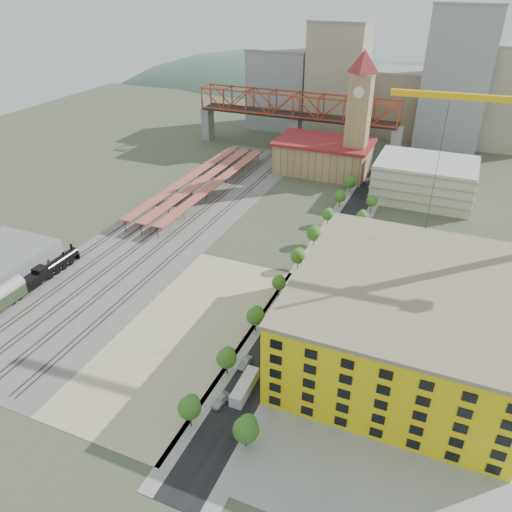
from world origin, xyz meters
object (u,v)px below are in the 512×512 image
at_px(clock_tower, 360,105).
at_px(site_trailer_b, 277,335).
at_px(construction_building, 404,319).
at_px(car_0, 221,400).
at_px(locomotive, 51,269).
at_px(site_trailer_a, 245,387).
at_px(site_trailer_c, 294,306).
at_px(site_trailer_d, 304,289).

height_order(clock_tower, site_trailer_b, clock_tower).
xyz_separation_m(construction_building, car_0, (-29.00, -27.94, -8.62)).
bearing_deg(locomotive, construction_building, 2.77).
height_order(locomotive, car_0, locomotive).
bearing_deg(site_trailer_a, construction_building, 40.76).
xyz_separation_m(site_trailer_b, site_trailer_c, (0.00, 12.04, -0.09)).
bearing_deg(site_trailer_d, construction_building, -8.15).
relative_size(site_trailer_a, site_trailer_d, 0.92).
xyz_separation_m(site_trailer_c, car_0, (-3.00, -34.24, -0.38)).
distance_m(construction_building, site_trailer_a, 35.88).
relative_size(site_trailer_a, car_0, 2.06).
relative_size(locomotive, site_trailer_a, 2.41).
height_order(clock_tower, car_0, clock_tower).
xyz_separation_m(clock_tower, site_trailer_b, (8.00, -105.73, -27.43)).
distance_m(locomotive, site_trailer_c, 66.88).
xyz_separation_m(locomotive, site_trailer_a, (66.00, -18.90, -0.84)).
height_order(site_trailer_c, site_trailer_d, site_trailer_d).
bearing_deg(site_trailer_a, site_trailer_d, 88.82).
relative_size(site_trailer_b, site_trailer_d, 0.89).
height_order(site_trailer_b, site_trailer_d, site_trailer_d).
height_order(construction_building, site_trailer_d, construction_building).
relative_size(site_trailer_c, car_0, 1.85).
bearing_deg(site_trailer_c, site_trailer_d, 83.94).
distance_m(site_trailer_c, site_trailer_d, 7.60).
bearing_deg(site_trailer_b, car_0, -84.93).
bearing_deg(site_trailer_d, site_trailer_a, -70.01).
xyz_separation_m(locomotive, site_trailer_b, (66.00, -1.28, -0.88)).
height_order(locomotive, site_trailer_b, locomotive).
height_order(clock_tower, locomotive, clock_tower).
xyz_separation_m(locomotive, car_0, (63.00, -23.48, -1.36)).
bearing_deg(car_0, construction_building, 52.30).
xyz_separation_m(locomotive, site_trailer_c, (66.00, 10.76, -0.97)).
xyz_separation_m(site_trailer_a, site_trailer_d, (0.00, 37.26, 0.12)).
height_order(clock_tower, construction_building, clock_tower).
distance_m(site_trailer_a, site_trailer_b, 17.62).
relative_size(locomotive, site_trailer_d, 2.21).
bearing_deg(site_trailer_d, clock_tower, 115.30).
xyz_separation_m(construction_building, site_trailer_d, (-26.00, 13.91, -7.98)).
bearing_deg(site_trailer_b, construction_building, 25.22).
height_order(locomotive, site_trailer_c, locomotive).
relative_size(site_trailer_a, site_trailer_c, 1.11).
distance_m(clock_tower, site_trailer_d, 90.66).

